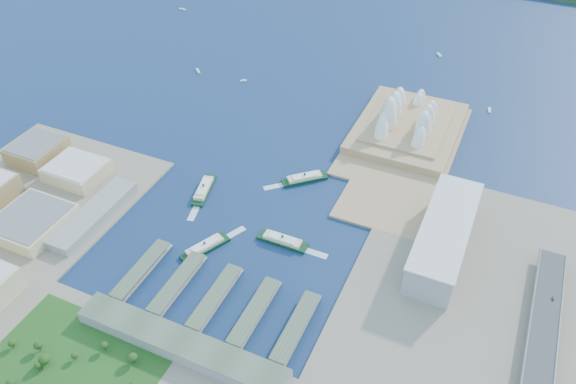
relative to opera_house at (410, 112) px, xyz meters
The scene contains 19 objects.
ground 300.75m from the opera_house, 110.56° to the right, with size 3000.00×3000.00×0.00m, color #0F1D48.
east_land 357.85m from the opera_house, 67.75° to the right, with size 240.00×500.00×3.00m, color gray.
peninsula 36.56m from the opera_house, 82.87° to the right, with size 135.00×220.00×3.00m, color tan.
opera_house is the anchor object (origin of this frame).
toaster_building 219.62m from the opera_house, 65.77° to the right, with size 45.00×155.00×35.00m, color #929297.
west_buildings 498.76m from the opera_house, 135.41° to the right, with size 200.00×280.00×27.00m, color #9E7F4F, non-canonical shape.
ferry_wharves 367.50m from the opera_house, 104.38° to the right, with size 184.00×90.00×9.30m, color #495843, non-canonical shape.
terminal_building 425.27m from the opera_house, 102.24° to the right, with size 200.00×28.00×12.00m, color gray.
park 498.56m from the opera_house, 109.34° to the right, with size 150.00×110.00×16.00m, color #194714, non-canonical shape.
ferry_a 287.56m from the opera_house, 130.26° to the right, with size 14.22×55.87×10.56m, color #0D341A, non-canonical shape.
ferry_b 175.16m from the opera_house, 119.55° to the right, with size 14.06×55.22×10.44m, color #0D341A, non-canonical shape.
ferry_c 329.75m from the opera_house, 114.30° to the right, with size 14.03×55.12×10.42m, color #0D341A, non-canonical shape.
ferry_d 266.91m from the opera_house, 104.28° to the right, with size 14.01×55.03×10.41m, color #0D341A, non-canonical shape.
boat_a 348.92m from the opera_house, behind, with size 3.74×14.97×2.89m, color white, non-canonical shape.
boat_b 269.94m from the opera_house, behind, with size 3.27×9.34×2.52m, color white, non-canonical shape.
boat_c 141.12m from the opera_house, 48.03° to the left, with size 3.77×12.92×2.91m, color white, non-canonical shape.
boat_d 555.57m from the opera_house, 155.06° to the left, with size 3.30×15.08×2.55m, color white, non-canonical shape.
boat_e 246.82m from the opera_house, 92.61° to the left, with size 4.02×12.62×3.10m, color white, non-canonical shape.
car_c 307.96m from the opera_house, 49.68° to the right, with size 1.98×4.88×1.42m, color slate.
Camera 1 is at (217.97, -358.31, 423.54)m, focal length 35.00 mm.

